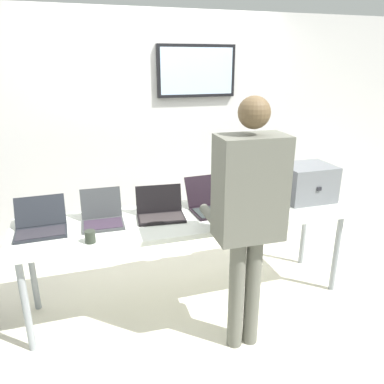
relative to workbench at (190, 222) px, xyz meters
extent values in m
cube|color=beige|center=(0.00, 0.00, -0.75)|extent=(8.00, 8.00, 0.04)
cube|color=silver|center=(0.00, 1.13, 0.49)|extent=(8.00, 0.06, 2.45)
cube|color=black|center=(0.39, 1.08, 1.15)|extent=(0.81, 0.05, 0.51)
cube|color=#B0CCEB|center=(0.39, 1.06, 1.15)|extent=(0.75, 0.02, 0.45)
cube|color=silver|center=(0.00, 0.00, 0.04)|extent=(2.74, 0.70, 0.04)
cylinder|color=gray|center=(-1.27, -0.25, -0.36)|extent=(0.05, 0.05, 0.75)
cylinder|color=gray|center=(1.27, -0.25, -0.36)|extent=(0.05, 0.05, 0.75)
cylinder|color=gray|center=(-1.27, 0.25, -0.36)|extent=(0.05, 0.05, 0.75)
cylinder|color=gray|center=(1.27, 0.25, -0.36)|extent=(0.05, 0.05, 0.75)
cube|color=slate|center=(1.10, 0.05, 0.21)|extent=(0.44, 0.36, 0.32)
cube|color=black|center=(1.10, -0.14, 0.21)|extent=(0.04, 0.01, 0.03)
cube|color=#202328|center=(-1.13, -0.02, 0.07)|extent=(0.36, 0.24, 0.02)
cube|color=#2A272E|center=(-1.13, -0.03, 0.08)|extent=(0.34, 0.19, 0.00)
cube|color=#202328|center=(-1.14, 0.15, 0.17)|extent=(0.36, 0.13, 0.20)
cube|color=silver|center=(-1.14, 0.16, 0.17)|extent=(0.33, 0.11, 0.18)
cube|color=#3A3C3E|center=(-0.69, 0.00, 0.07)|extent=(0.31, 0.25, 0.02)
cube|color=#352838|center=(-0.69, -0.01, 0.08)|extent=(0.28, 0.20, 0.00)
cube|color=#3A3C3E|center=(-0.69, 0.16, 0.19)|extent=(0.31, 0.09, 0.23)
cube|color=white|center=(-0.69, 0.16, 0.19)|extent=(0.28, 0.07, 0.20)
cube|color=black|center=(-0.24, -0.01, 0.07)|extent=(0.39, 0.26, 0.02)
cube|color=#332D2D|center=(-0.24, -0.02, 0.08)|extent=(0.36, 0.21, 0.00)
cube|color=black|center=(-0.23, 0.13, 0.18)|extent=(0.37, 0.09, 0.22)
cube|color=white|center=(-0.23, 0.13, 0.18)|extent=(0.34, 0.07, 0.19)
cube|color=black|center=(0.19, 0.00, 0.07)|extent=(0.33, 0.28, 0.02)
cube|color=#29302F|center=(0.19, -0.02, 0.08)|extent=(0.30, 0.23, 0.00)
cube|color=black|center=(0.18, 0.19, 0.19)|extent=(0.32, 0.15, 0.24)
cube|color=silver|center=(0.18, 0.19, 0.19)|extent=(0.29, 0.13, 0.21)
cube|color=#393338|center=(0.65, 0.01, 0.07)|extent=(0.36, 0.29, 0.02)
cube|color=#2B2A2F|center=(0.65, 0.00, 0.08)|extent=(0.33, 0.23, 0.00)
cube|color=#393338|center=(0.67, 0.18, 0.19)|extent=(0.35, 0.13, 0.24)
cube|color=white|center=(0.67, 0.19, 0.19)|extent=(0.32, 0.11, 0.21)
cylinder|color=#626257|center=(0.14, -0.63, -0.30)|extent=(0.11, 0.11, 0.86)
cylinder|color=#626257|center=(0.27, -0.63, -0.30)|extent=(0.11, 0.11, 0.86)
cube|color=#626257|center=(0.21, -0.63, 0.47)|extent=(0.45, 0.27, 0.68)
sphere|color=brown|center=(0.21, -0.63, 0.95)|extent=(0.20, 0.20, 0.20)
cylinder|color=#626257|center=(0.05, -0.34, 0.18)|extent=(0.08, 0.32, 0.07)
cylinder|color=#626257|center=(0.38, -0.34, 0.18)|extent=(0.08, 0.32, 0.07)
cylinder|color=#2B3228|center=(-0.80, -0.25, 0.10)|extent=(0.07, 0.07, 0.09)
camera|label=1|loc=(-0.81, -2.66, 1.23)|focal=34.73mm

